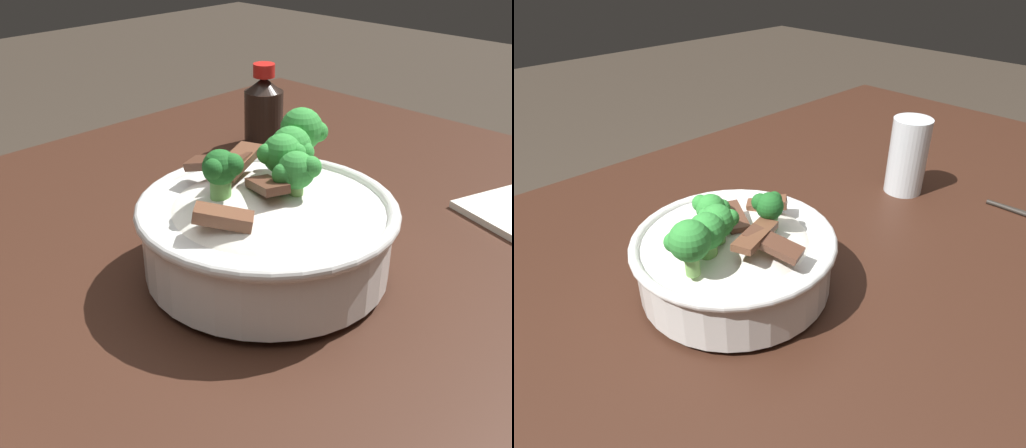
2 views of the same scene
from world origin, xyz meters
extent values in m
cube|color=#381E14|center=(0.00, 0.00, 0.76)|extent=(1.41, 0.91, 0.04)
cube|color=#381E14|center=(-0.63, -0.38, 0.37)|extent=(0.07, 0.07, 0.74)
cylinder|color=white|center=(-0.17, 0.02, 0.79)|extent=(0.11, 0.11, 0.01)
cylinder|color=white|center=(-0.17, 0.02, 0.82)|extent=(0.23, 0.23, 0.06)
torus|color=white|center=(-0.17, 0.02, 0.85)|extent=(0.24, 0.24, 0.01)
ellipsoid|color=white|center=(-0.17, 0.02, 0.84)|extent=(0.19, 0.19, 0.06)
cube|color=brown|center=(-0.11, 0.03, 0.87)|extent=(0.05, 0.05, 0.02)
cube|color=brown|center=(-0.18, -0.03, 0.88)|extent=(0.07, 0.05, 0.01)
cube|color=#563323|center=(-0.16, 0.02, 0.88)|extent=(0.04, 0.05, 0.02)
cube|color=#563323|center=(-0.17, -0.05, 0.88)|extent=(0.04, 0.07, 0.02)
cylinder|color=#5B9947|center=(-0.20, 0.01, 0.87)|extent=(0.02, 0.02, 0.02)
sphere|color=green|center=(-0.20, 0.01, 0.90)|extent=(0.04, 0.04, 0.04)
sphere|color=green|center=(-0.19, 0.00, 0.90)|extent=(0.02, 0.02, 0.02)
sphere|color=green|center=(-0.20, 0.02, 0.90)|extent=(0.02, 0.02, 0.02)
cylinder|color=#7AB256|center=(-0.25, -0.01, 0.88)|extent=(0.02, 0.02, 0.03)
sphere|color=green|center=(-0.25, -0.01, 0.90)|extent=(0.04, 0.04, 0.04)
sphere|color=green|center=(-0.23, -0.01, 0.90)|extent=(0.02, 0.02, 0.02)
sphere|color=green|center=(-0.26, 0.00, 0.90)|extent=(0.02, 0.02, 0.02)
cylinder|color=#7AB256|center=(-0.18, 0.04, 0.87)|extent=(0.01, 0.01, 0.02)
sphere|color=green|center=(-0.18, 0.04, 0.89)|extent=(0.03, 0.03, 0.03)
sphere|color=green|center=(-0.17, 0.03, 0.89)|extent=(0.02, 0.02, 0.02)
sphere|color=green|center=(-0.19, 0.05, 0.90)|extent=(0.02, 0.02, 0.02)
cylinder|color=#5B9947|center=(-0.14, -0.01, 0.87)|extent=(0.02, 0.02, 0.02)
sphere|color=#1E6023|center=(-0.14, -0.01, 0.90)|extent=(0.03, 0.03, 0.03)
sphere|color=#1E6023|center=(-0.13, -0.01, 0.90)|extent=(0.02, 0.02, 0.02)
sphere|color=#1E6023|center=(-0.14, 0.00, 0.90)|extent=(0.02, 0.02, 0.02)
cylinder|color=#6BA84C|center=(-0.22, 0.00, 0.87)|extent=(0.02, 0.02, 0.02)
sphere|color=green|center=(-0.22, 0.00, 0.89)|extent=(0.04, 0.04, 0.04)
sphere|color=green|center=(-0.21, 0.00, 0.90)|extent=(0.02, 0.02, 0.02)
sphere|color=green|center=(-0.22, 0.01, 0.89)|extent=(0.02, 0.02, 0.02)
cylinder|color=black|center=(-0.42, -0.23, 0.82)|extent=(0.05, 0.05, 0.08)
cone|color=black|center=(-0.42, -0.23, 0.87)|extent=(0.05, 0.05, 0.02)
cylinder|color=red|center=(-0.42, -0.23, 0.89)|extent=(0.03, 0.03, 0.02)
camera|label=1|loc=(0.19, 0.36, 1.10)|focal=43.59mm
camera|label=2|loc=(-0.45, -0.33, 1.15)|focal=32.42mm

